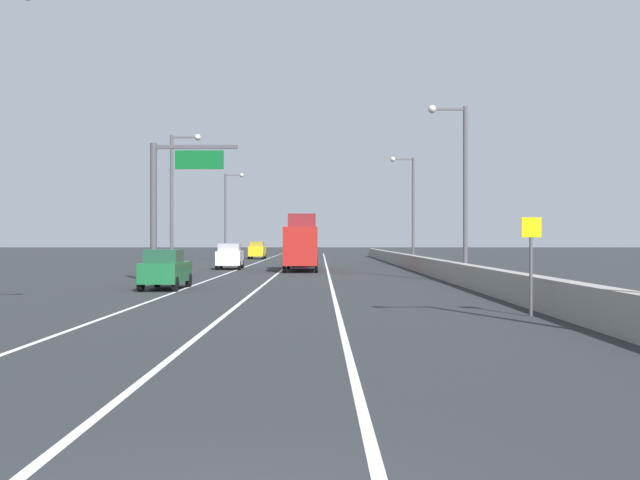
{
  "coord_description": "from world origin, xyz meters",
  "views": [
    {
      "loc": [
        0.92,
        -5.57,
        2.32
      ],
      "look_at": [
        1.02,
        47.06,
        2.31
      ],
      "focal_mm": 41.45,
      "sensor_mm": 36.0,
      "label": 1
    }
  ],
  "objects": [
    {
      "name": "ground_plane",
      "position": [
        0.0,
        64.0,
        0.0
      ],
      "size": [
        320.0,
        320.0,
        0.0
      ],
      "primitive_type": "plane",
      "color": "#26282B"
    },
    {
      "name": "lane_stripe_left",
      "position": [
        -5.5,
        55.0,
        0.0
      ],
      "size": [
        0.16,
        130.0,
        0.0
      ],
      "primitive_type": "cube",
      "color": "silver",
      "rests_on": "ground_plane"
    },
    {
      "name": "lane_stripe_center",
      "position": [
        -2.0,
        55.0,
        0.0
      ],
      "size": [
        0.16,
        130.0,
        0.0
      ],
      "primitive_type": "cube",
      "color": "silver",
      "rests_on": "ground_plane"
    },
    {
      "name": "lane_stripe_right",
      "position": [
        1.5,
        55.0,
        0.0
      ],
      "size": [
        0.16,
        130.0,
        0.0
      ],
      "primitive_type": "cube",
      "color": "silver",
      "rests_on": "ground_plane"
    },
    {
      "name": "jersey_barrier_right",
      "position": [
        8.23,
        40.0,
        0.55
      ],
      "size": [
        0.6,
        120.0,
        1.1
      ],
      "primitive_type": "cube",
      "color": "gray",
      "rests_on": "ground_plane"
    },
    {
      "name": "overhead_sign_gantry",
      "position": [
        -7.26,
        33.91,
        4.73
      ],
      "size": [
        4.68,
        0.36,
        7.5
      ],
      "color": "#47474C",
      "rests_on": "ground_plane"
    },
    {
      "name": "speed_advisory_sign",
      "position": [
        7.33,
        16.78,
        1.76
      ],
      "size": [
        0.6,
        0.11,
        3.0
      ],
      "color": "#4C4C51",
      "rests_on": "ground_plane"
    },
    {
      "name": "lamp_post_right_second",
      "position": [
        8.55,
        34.46,
        5.56
      ],
      "size": [
        2.14,
        0.44,
        9.64
      ],
      "color": "#4C4C51",
      "rests_on": "ground_plane"
    },
    {
      "name": "lamp_post_right_third",
      "position": [
        8.87,
        59.34,
        5.56
      ],
      "size": [
        2.14,
        0.44,
        9.64
      ],
      "color": "#4C4C51",
      "rests_on": "ground_plane"
    },
    {
      "name": "lamp_post_left_mid",
      "position": [
        -9.07,
        45.44,
        5.56
      ],
      "size": [
        2.14,
        0.44,
        9.64
      ],
      "color": "#4C4C51",
      "rests_on": "ground_plane"
    },
    {
      "name": "lamp_post_left_far",
      "position": [
        -9.19,
        75.29,
        5.56
      ],
      "size": [
        2.14,
        0.44,
        9.64
      ],
      "color": "#4C4C51",
      "rests_on": "ground_plane"
    },
    {
      "name": "car_white_0",
      "position": [
        -6.21,
        52.73,
        1.01
      ],
      "size": [
        2.07,
        4.11,
        2.03
      ],
      "color": "white",
      "rests_on": "ground_plane"
    },
    {
      "name": "car_yellow_1",
      "position": [
        -6.72,
        84.12,
        1.05
      ],
      "size": [
        1.92,
        4.13,
        2.11
      ],
      "color": "gold",
      "rests_on": "ground_plane"
    },
    {
      "name": "car_red_2",
      "position": [
        -0.48,
        58.46,
        1.01
      ],
      "size": [
        1.88,
        4.2,
        2.03
      ],
      "color": "red",
      "rests_on": "ground_plane"
    },
    {
      "name": "car_green_3",
      "position": [
        -6.33,
        29.0,
        0.93
      ],
      "size": [
        1.78,
        4.2,
        1.87
      ],
      "color": "#196033",
      "rests_on": "ground_plane"
    },
    {
      "name": "box_truck",
      "position": [
        -0.47,
        49.82,
        1.99
      ],
      "size": [
        2.48,
        8.32,
        4.34
      ],
      "color": "#A51E19",
      "rests_on": "ground_plane"
    }
  ]
}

